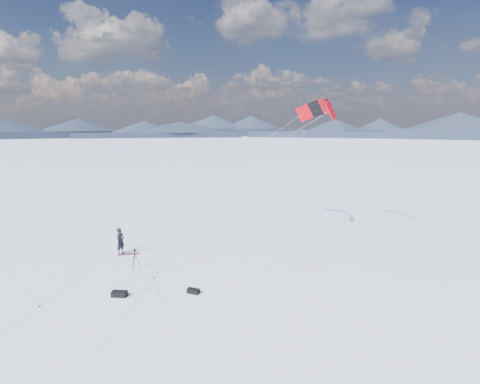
{
  "coord_description": "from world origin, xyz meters",
  "views": [
    {
      "loc": [
        7.12,
        -19.1,
        8.87
      ],
      "look_at": [
        7.64,
        6.12,
        4.14
      ],
      "focal_mm": 26.0,
      "sensor_mm": 36.0,
      "label": 1
    }
  ],
  "objects_px": {
    "tripod": "(135,257)",
    "gear_bag_a": "(119,294)",
    "snowboard": "(129,254)",
    "gear_bag_b": "(193,291)",
    "snowkiter": "(121,254)"
  },
  "relations": [
    {
      "from": "snowboard",
      "to": "gear_bag_b",
      "type": "bearing_deg",
      "value": -59.69
    },
    {
      "from": "tripod",
      "to": "snowboard",
      "type": "bearing_deg",
      "value": 93.96
    },
    {
      "from": "tripod",
      "to": "gear_bag_b",
      "type": "height_order",
      "value": "tripod"
    },
    {
      "from": "gear_bag_b",
      "to": "tripod",
      "type": "bearing_deg",
      "value": 163.73
    },
    {
      "from": "snowboard",
      "to": "tripod",
      "type": "height_order",
      "value": "tripod"
    },
    {
      "from": "snowboard",
      "to": "gear_bag_a",
      "type": "xyz_separation_m",
      "value": [
        1.35,
        -6.25,
        0.14
      ]
    },
    {
      "from": "snowkiter",
      "to": "gear_bag_a",
      "type": "distance_m",
      "value": 6.6
    },
    {
      "from": "tripod",
      "to": "snowkiter",
      "type": "bearing_deg",
      "value": 101.65
    },
    {
      "from": "snowkiter",
      "to": "gear_bag_a",
      "type": "bearing_deg",
      "value": -139.87
    },
    {
      "from": "snowkiter",
      "to": "gear_bag_b",
      "type": "bearing_deg",
      "value": -112.69
    },
    {
      "from": "tripod",
      "to": "gear_bag_b",
      "type": "relative_size",
      "value": 1.83
    },
    {
      "from": "snowboard",
      "to": "tripod",
      "type": "bearing_deg",
      "value": -76.55
    },
    {
      "from": "snowkiter",
      "to": "gear_bag_a",
      "type": "xyz_separation_m",
      "value": [
        1.88,
        -6.32,
        0.16
      ]
    },
    {
      "from": "tripod",
      "to": "gear_bag_a",
      "type": "height_order",
      "value": "tripod"
    },
    {
      "from": "snowboard",
      "to": "gear_bag_b",
      "type": "relative_size",
      "value": 1.96
    }
  ]
}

